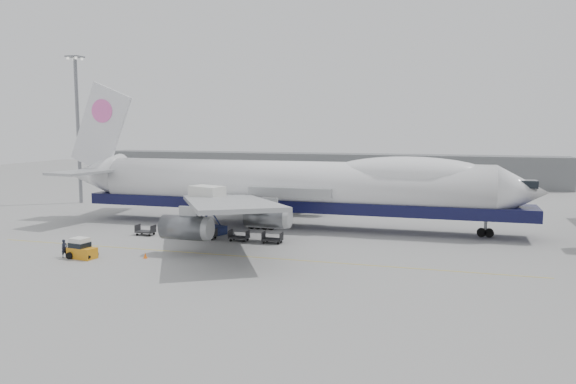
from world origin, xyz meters
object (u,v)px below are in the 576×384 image
(airliner, at_px, (294,185))
(catering_truck, at_px, (207,207))
(ground_worker, at_px, (64,248))
(baggage_tug, at_px, (81,249))

(airliner, relative_size, catering_truck, 11.10)
(catering_truck, distance_m, ground_worker, 18.59)
(airliner, height_order, ground_worker, airliner)
(catering_truck, xyz_separation_m, ground_worker, (-8.72, -16.23, -2.49))
(baggage_tug, xyz_separation_m, ground_worker, (-1.88, -0.22, 0.01))
(baggage_tug, bearing_deg, airliner, 65.04)
(airliner, height_order, baggage_tug, airliner)
(airliner, bearing_deg, ground_worker, -127.20)
(catering_truck, xyz_separation_m, baggage_tug, (-6.84, -16.01, -2.50))
(catering_truck, bearing_deg, baggage_tug, -93.37)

